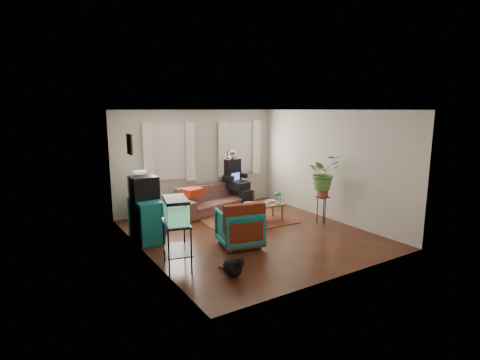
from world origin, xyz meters
TOP-DOWN VIEW (x-y plane):
  - floor at (0.00, 0.00)m, footprint 4.50×5.00m
  - ceiling at (0.00, 0.00)m, footprint 4.50×5.00m
  - wall_back at (0.00, 2.50)m, footprint 4.50×0.01m
  - wall_front at (0.00, -2.50)m, footprint 4.50×0.01m
  - wall_left at (-2.25, 0.00)m, footprint 0.01×5.00m
  - wall_right at (2.25, 0.00)m, footprint 0.01×5.00m
  - window_left at (-0.80, 2.48)m, footprint 1.08×0.04m
  - window_right at (1.25, 2.48)m, footprint 1.08×0.04m
  - curtains_left at (-0.80, 2.40)m, footprint 1.36×0.06m
  - curtains_right at (1.25, 2.40)m, footprint 1.36×0.06m
  - picture_frame at (-2.21, 0.85)m, footprint 0.04×0.32m
  - area_rug at (0.46, 0.83)m, footprint 2.06×1.68m
  - sofa at (0.18, 2.05)m, footprint 2.47×1.47m
  - seated_person at (0.99, 2.26)m, footprint 0.74×0.84m
  - side_table at (-1.65, 2.19)m, footprint 0.48×0.48m
  - table_lamp at (-1.65, 2.19)m, footprint 0.36×0.36m
  - dresser at (-1.99, 0.81)m, footprint 0.47×0.94m
  - crt_tv at (-1.97, 0.91)m, footprint 0.52×0.47m
  - aquarium_stand at (-2.00, -0.84)m, footprint 0.55×0.79m
  - aquarium at (-2.00, -0.84)m, footprint 0.50×0.71m
  - black_cat at (-1.37, -1.58)m, footprint 0.34×0.45m
  - armchair at (-0.56, -0.47)m, footprint 0.91×0.87m
  - serape_throw at (-0.63, -0.77)m, footprint 0.82×0.34m
  - coffee_table at (0.77, 0.62)m, footprint 1.02×0.61m
  - cup_a at (0.54, 0.55)m, footprint 0.12×0.12m
  - cup_b at (0.80, 0.46)m, footprint 0.10×0.10m
  - bowl at (1.04, 0.69)m, footprint 0.21×0.21m
  - snack_tray at (0.51, 0.78)m, footprint 0.32×0.32m
  - birdcage at (1.10, 0.47)m, footprint 0.17×0.17m
  - plant_stand at (1.82, -0.28)m, footprint 0.29×0.29m
  - potted_plant at (1.82, -0.28)m, footprint 0.78×0.70m

SIDE VIEW (x-z plane):
  - floor at x=0.00m, z-range -0.01..0.01m
  - area_rug at x=0.46m, z-range 0.00..0.01m
  - black_cat at x=-1.37m, z-range 0.00..0.35m
  - coffee_table at x=0.77m, z-range 0.00..0.41m
  - side_table at x=-1.65m, z-range 0.00..0.63m
  - plant_stand at x=1.82m, z-range 0.00..0.64m
  - aquarium_stand at x=-2.00m, z-range 0.00..0.80m
  - armchair at x=-0.56m, z-range 0.00..0.80m
  - dresser at x=-1.99m, z-range 0.00..0.84m
  - snack_tray at x=0.51m, z-range 0.41..0.44m
  - bowl at x=1.04m, z-range 0.41..0.45m
  - cup_b at x=0.80m, z-range 0.41..0.49m
  - cup_a at x=0.54m, z-range 0.41..0.49m
  - sofa at x=0.18m, z-range 0.00..0.91m
  - birdcage at x=1.10m, z-range 0.41..0.69m
  - serape_throw at x=-0.63m, z-range 0.24..0.89m
  - seated_person at x=0.99m, z-range 0.00..1.38m
  - table_lamp at x=-1.65m, z-range 0.61..1.19m
  - aquarium at x=-2.00m, z-range 0.80..1.21m
  - crt_tv at x=-1.97m, z-range 0.84..1.29m
  - potted_plant at x=1.82m, z-range 0.67..1.48m
  - wall_back at x=0.00m, z-range 0.00..2.60m
  - wall_front at x=0.00m, z-range 0.00..2.60m
  - wall_left at x=-2.25m, z-range 0.00..2.60m
  - wall_right at x=2.25m, z-range 0.00..2.60m
  - curtains_left at x=-0.80m, z-range 0.80..2.30m
  - curtains_right at x=1.25m, z-range 0.80..2.30m
  - window_left at x=-0.80m, z-range 0.86..2.24m
  - window_right at x=1.25m, z-range 0.86..2.24m
  - picture_frame at x=-2.21m, z-range 1.75..2.15m
  - ceiling at x=0.00m, z-range 2.60..2.60m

